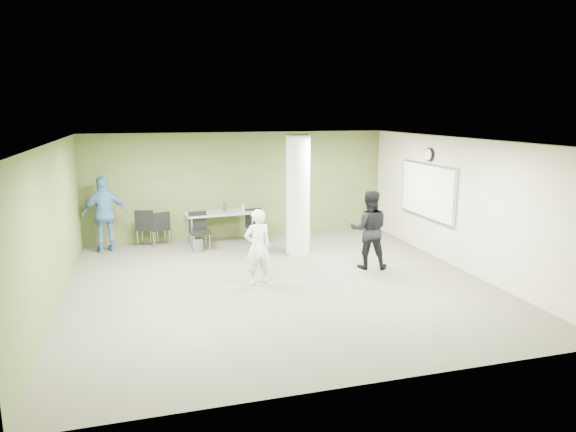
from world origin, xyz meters
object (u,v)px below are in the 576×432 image
object	(u,v)px
chair_back_left	(146,225)
woman_white	(258,247)
man_blue	(105,214)
man_black	(369,229)
folding_table	(220,214)

from	to	relation	value
chair_back_left	woman_white	world-z (taller)	woman_white
man_blue	man_black	bearing A→B (deg)	137.91
chair_back_left	woman_white	distance (m)	4.06
chair_back_left	man_black	size ratio (longest dim) A/B	0.56
folding_table	woman_white	bearing A→B (deg)	-90.96
folding_table	chair_back_left	xyz separation A→B (m)	(-1.83, 0.14, -0.21)
woman_white	man_blue	xyz separation A→B (m)	(-3.00, 3.32, 0.17)
woman_white	chair_back_left	bearing A→B (deg)	-68.93
chair_back_left	folding_table	bearing A→B (deg)	-167.59
man_black	man_blue	size ratio (longest dim) A/B	0.93
man_black	man_blue	world-z (taller)	man_blue
man_black	folding_table	bearing A→B (deg)	-26.70
woman_white	man_blue	size ratio (longest dim) A/B	0.82
folding_table	man_blue	size ratio (longest dim) A/B	0.97
folding_table	woman_white	xyz separation A→B (m)	(0.24, -3.35, -0.02)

